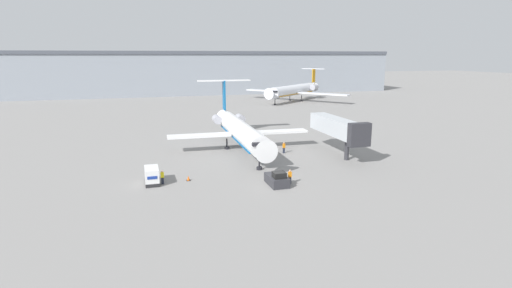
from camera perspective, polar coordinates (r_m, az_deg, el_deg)
name	(u,v)px	position (r m, az deg, el deg)	size (l,w,h in m)	color
ground_plane	(277,186)	(48.63, 2.95, -6.06)	(600.00, 600.00, 0.00)	gray
terminal_building	(177,73)	(164.30, -11.21, 9.92)	(180.00, 16.80, 17.07)	#8C939E
airplane_main	(240,130)	(66.35, -2.33, 2.06)	(23.74, 31.08, 10.77)	white
pushback_tug	(277,179)	(48.98, 3.01, -5.07)	(2.12, 3.89, 1.85)	#2D2D33
luggage_cart	(152,176)	(50.89, -14.66, -4.40)	(1.66, 3.34, 2.04)	#232326
worker_near_tug	(290,176)	(49.37, 4.86, -4.63)	(0.40, 0.25, 1.81)	#232838
worker_by_wing	(284,147)	(64.63, 4.01, -0.47)	(0.40, 0.26, 1.83)	#232838
worker_on_apron	(162,177)	(50.41, -13.23, -4.60)	(0.40, 0.25, 1.76)	#232838
traffic_cone_left	(188,178)	(51.36, -9.63, -4.85)	(0.51, 0.51, 0.63)	black
airplane_parked_far_left	(295,90)	(138.58, 5.53, 7.68)	(28.95, 31.77, 10.69)	silver
jet_bridge	(338,127)	(63.77, 11.64, 2.33)	(3.20, 14.58, 6.19)	#2D2D33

